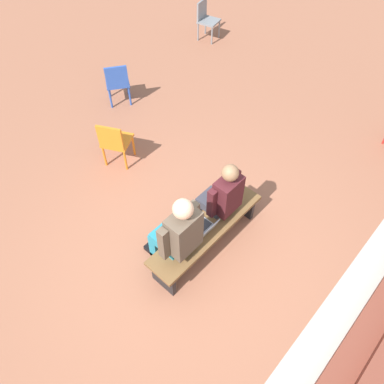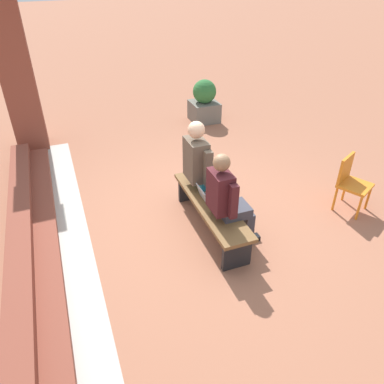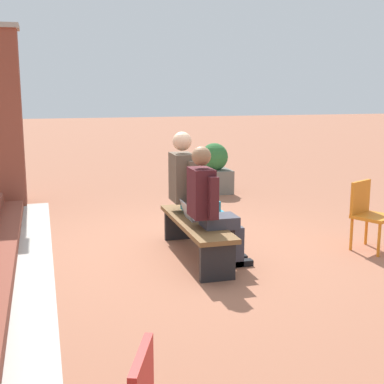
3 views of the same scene
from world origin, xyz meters
name	(u,v)px [view 3 (image 3 of 3)]	position (x,y,z in m)	size (l,w,h in m)	color
ground_plane	(186,249)	(0.00, 0.00, 0.00)	(60.00, 60.00, 0.00)	#9E6047
concrete_strip	(35,271)	(-0.34, 1.79, 0.00)	(7.17, 0.40, 0.01)	#B7B2A8
brick_pillar_right_of_steps	(4,116)	(3.38, 2.22, 1.50)	(0.64, 0.64, 2.97)	brown
bench	(196,228)	(-0.34, -0.03, 0.35)	(1.80, 0.44, 0.45)	brown
person_student	(211,203)	(-0.68, -0.09, 0.72)	(0.54, 0.68, 1.34)	#383842
person_adult	(191,187)	(0.13, -0.10, 0.76)	(0.60, 0.76, 1.44)	teal
laptop	(193,215)	(-0.27, -0.02, 0.50)	(0.32, 0.29, 0.21)	#9EA0A5
plastic_chair_near_bench_left	(368,211)	(-0.58, -2.14, 0.48)	(0.57, 0.57, 0.84)	orange
planter	(214,170)	(3.39, -1.46, 0.44)	(0.60, 0.60, 0.94)	#6B665B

